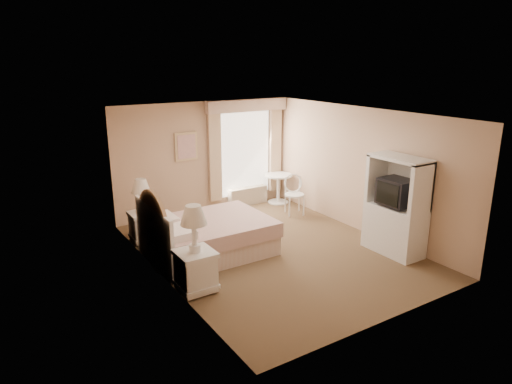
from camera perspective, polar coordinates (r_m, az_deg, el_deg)
room at (r=8.05m, az=2.22°, el=0.89°), size 4.21×5.51×2.51m
window at (r=10.75m, az=-1.18°, el=5.34°), size 2.05×0.22×2.51m
framed_art at (r=10.09m, az=-8.71°, el=5.63°), size 0.52×0.04×0.62m
bed at (r=8.23m, az=-6.42°, el=-5.47°), size 2.12×1.63×1.44m
nightstand_near at (r=6.93m, az=-7.61°, el=-8.42°), size 0.55×0.55×1.34m
nightstand_far at (r=8.99m, az=-13.93°, el=-3.21°), size 0.50×0.50×1.21m
round_table at (r=11.06m, az=2.81°, el=1.02°), size 0.67×0.67×0.71m
cafe_chair at (r=10.31m, az=4.77°, el=0.11°), size 0.55×0.55×0.90m
armoire at (r=8.51m, az=17.07°, el=-2.60°), size 0.53×1.07×1.77m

